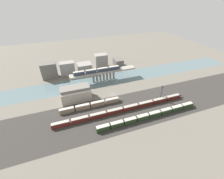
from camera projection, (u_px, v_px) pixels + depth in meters
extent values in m
plane|color=#666056|center=(113.00, 94.00, 137.27)|extent=(400.00, 400.00, 0.00)
cube|color=#33302D|center=(123.00, 111.00, 118.42)|extent=(280.00, 42.00, 0.01)
cube|color=slate|center=(104.00, 80.00, 158.95)|extent=(320.00, 25.64, 0.01)
cube|color=gray|center=(104.00, 72.00, 153.32)|extent=(68.88, 7.61, 1.49)
cylinder|color=gray|center=(93.00, 78.00, 153.25)|extent=(2.18, 2.18, 9.47)
cylinder|color=gray|center=(97.00, 78.00, 154.28)|extent=(2.18, 2.18, 9.47)
cylinder|color=gray|center=(100.00, 77.00, 155.31)|extent=(2.18, 2.18, 9.47)
cylinder|color=gray|center=(104.00, 76.00, 156.34)|extent=(2.18, 2.18, 9.47)
cylinder|color=gray|center=(107.00, 76.00, 157.37)|extent=(2.18, 2.18, 9.47)
cylinder|color=gray|center=(110.00, 75.00, 158.40)|extent=(2.18, 2.18, 9.47)
cylinder|color=gray|center=(114.00, 75.00, 159.43)|extent=(2.18, 2.18, 9.47)
cube|color=#2D384C|center=(79.00, 73.00, 145.01)|extent=(11.06, 2.85, 3.23)
cube|color=#B7B2A3|center=(79.00, 72.00, 144.01)|extent=(10.62, 2.62, 0.40)
cube|color=#2D384C|center=(91.00, 72.00, 148.39)|extent=(11.06, 2.85, 3.23)
cube|color=#B7B2A3|center=(91.00, 70.00, 147.39)|extent=(10.62, 2.62, 0.40)
cube|color=#2D384C|center=(103.00, 70.00, 151.78)|extent=(11.06, 2.85, 3.23)
cube|color=#B7B2A3|center=(103.00, 68.00, 150.77)|extent=(10.62, 2.62, 0.40)
cube|color=#2D384C|center=(114.00, 68.00, 155.16)|extent=(11.06, 2.85, 3.23)
cube|color=#B7B2A3|center=(114.00, 66.00, 154.15)|extent=(10.62, 2.62, 0.40)
cone|color=#2D384C|center=(120.00, 67.00, 157.35)|extent=(3.87, 2.57, 2.57)
cube|color=#23381E|center=(103.00, 128.00, 101.24)|extent=(9.39, 3.04, 3.65)
cube|color=#B7B2A3|center=(103.00, 126.00, 100.13)|extent=(9.01, 2.79, 0.40)
cube|color=#23381E|center=(117.00, 124.00, 104.10)|extent=(9.39, 3.04, 3.65)
cube|color=#B7B2A3|center=(117.00, 122.00, 102.98)|extent=(9.01, 2.79, 0.40)
cube|color=#23381E|center=(130.00, 121.00, 106.95)|extent=(9.39, 3.04, 3.65)
cube|color=#B7B2A3|center=(130.00, 119.00, 105.84)|extent=(9.01, 2.79, 0.40)
cube|color=#23381E|center=(143.00, 117.00, 109.81)|extent=(9.39, 3.04, 3.65)
cube|color=#B7B2A3|center=(143.00, 115.00, 108.69)|extent=(9.01, 2.79, 0.40)
cube|color=#23381E|center=(154.00, 114.00, 112.67)|extent=(9.39, 3.04, 3.65)
cube|color=#B7B2A3|center=(155.00, 112.00, 111.55)|extent=(9.01, 2.79, 0.40)
cube|color=#23381E|center=(166.00, 111.00, 115.52)|extent=(9.39, 3.04, 3.65)
cube|color=#B7B2A3|center=(166.00, 109.00, 114.40)|extent=(9.01, 2.79, 0.40)
cube|color=#23381E|center=(177.00, 108.00, 118.38)|extent=(9.39, 3.04, 3.65)
cube|color=#B7B2A3|center=(177.00, 106.00, 117.26)|extent=(9.01, 2.79, 0.40)
cube|color=#23381E|center=(187.00, 106.00, 121.23)|extent=(9.39, 3.04, 3.65)
cube|color=#B7B2A3|center=(187.00, 104.00, 120.11)|extent=(9.01, 2.79, 0.40)
cone|color=#23381E|center=(193.00, 104.00, 123.12)|extent=(3.29, 2.73, 2.73)
cube|color=#5B1E19|center=(61.00, 125.00, 104.12)|extent=(12.66, 2.81, 3.43)
cube|color=#9E998E|center=(60.00, 123.00, 103.06)|extent=(12.16, 2.59, 0.40)
cube|color=#5B1E19|center=(80.00, 120.00, 107.92)|extent=(12.66, 2.81, 3.43)
cube|color=#9E998E|center=(80.00, 118.00, 106.86)|extent=(12.16, 2.59, 0.40)
cube|color=#5B1E19|center=(98.00, 115.00, 111.71)|extent=(12.66, 2.81, 3.43)
cube|color=#9E998E|center=(98.00, 114.00, 110.65)|extent=(12.16, 2.59, 0.40)
cube|color=#5B1E19|center=(115.00, 111.00, 115.51)|extent=(12.66, 2.81, 3.43)
cube|color=#9E998E|center=(115.00, 110.00, 114.45)|extent=(12.16, 2.59, 0.40)
cube|color=#5B1E19|center=(131.00, 108.00, 119.30)|extent=(12.66, 2.81, 3.43)
cube|color=#9E998E|center=(131.00, 106.00, 118.24)|extent=(12.16, 2.59, 0.40)
cube|color=#5B1E19|center=(146.00, 104.00, 123.10)|extent=(12.66, 2.81, 3.43)
cube|color=#9E998E|center=(146.00, 102.00, 122.04)|extent=(12.16, 2.59, 0.40)
cube|color=#5B1E19|center=(160.00, 101.00, 126.89)|extent=(12.66, 2.81, 3.43)
cube|color=#9E998E|center=(160.00, 99.00, 125.83)|extent=(12.16, 2.59, 0.40)
cube|color=#5B1E19|center=(173.00, 97.00, 130.68)|extent=(12.66, 2.81, 3.43)
cube|color=#9E998E|center=(173.00, 96.00, 129.63)|extent=(12.16, 2.59, 0.40)
cone|color=#5B1E19|center=(181.00, 96.00, 133.19)|extent=(4.43, 2.53, 2.53)
cube|color=gray|center=(67.00, 111.00, 116.05)|extent=(11.38, 2.84, 3.67)
cube|color=#B7B2A3|center=(66.00, 109.00, 114.93)|extent=(10.93, 2.62, 0.40)
cube|color=gray|center=(83.00, 107.00, 119.55)|extent=(11.38, 2.84, 3.67)
cube|color=#B7B2A3|center=(82.00, 105.00, 118.43)|extent=(10.93, 2.62, 0.40)
cube|color=gray|center=(98.00, 104.00, 123.06)|extent=(11.38, 2.84, 3.67)
cube|color=#B7B2A3|center=(98.00, 102.00, 121.94)|extent=(10.93, 2.62, 0.40)
cube|color=gray|center=(112.00, 101.00, 126.56)|extent=(11.38, 2.84, 3.67)
cube|color=#B7B2A3|center=(112.00, 99.00, 125.44)|extent=(10.93, 2.62, 0.40)
cone|color=gray|center=(120.00, 99.00, 128.82)|extent=(3.98, 2.56, 2.56)
cube|color=#9E998E|center=(76.00, 94.00, 128.62)|extent=(24.52, 14.13, 10.39)
cube|color=slate|center=(75.00, 88.00, 125.12)|extent=(24.03, 9.89, 2.28)
cylinder|color=#4C4C51|center=(161.00, 94.00, 126.89)|extent=(1.08, 1.08, 13.04)
cube|color=black|center=(163.00, 87.00, 122.96)|extent=(1.00, 0.70, 1.20)
cube|color=#605B56|center=(49.00, 71.00, 159.11)|extent=(15.85, 8.15, 16.73)
cube|color=gray|center=(67.00, 68.00, 166.68)|extent=(15.52, 9.33, 14.45)
cube|color=gray|center=(85.00, 68.00, 172.31)|extent=(15.49, 13.31, 10.63)
cube|color=gray|center=(101.00, 61.00, 182.00)|extent=(14.66, 9.94, 16.40)
cube|color=#605B56|center=(118.00, 62.00, 187.69)|extent=(9.70, 14.20, 8.88)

